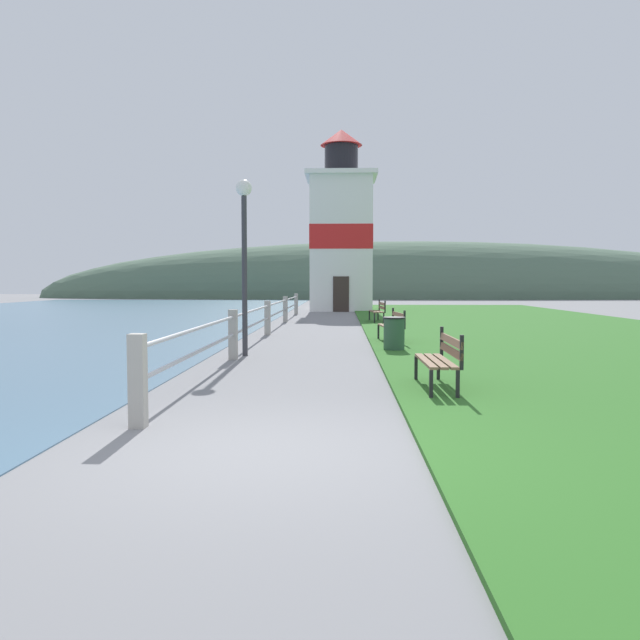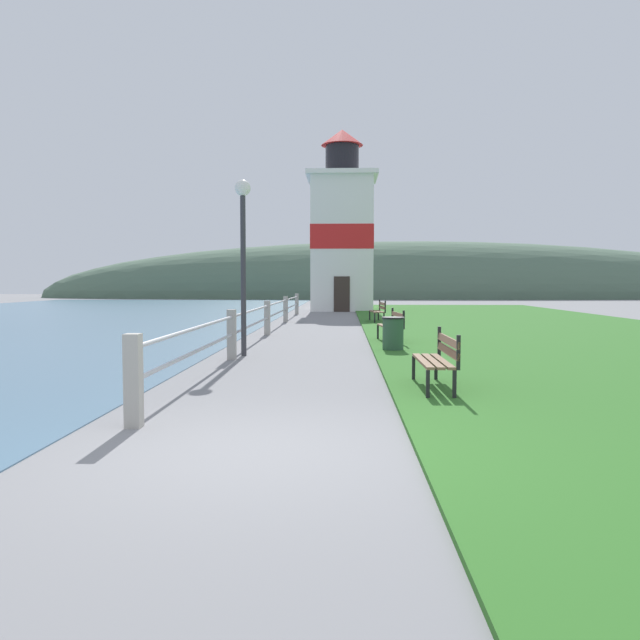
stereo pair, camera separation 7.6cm
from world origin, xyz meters
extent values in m
plane|color=slate|center=(0.00, 0.00, 0.00)|extent=(160.00, 160.00, 0.00)
cube|color=#2D6623|center=(7.61, 15.45, 0.03)|extent=(12.00, 46.36, 0.06)
cube|color=#A8A399|center=(-1.51, 1.00, 0.54)|extent=(0.18, 0.18, 1.08)
cube|color=#A8A399|center=(-1.51, 7.32, 0.54)|extent=(0.18, 0.18, 1.08)
cube|color=#A8A399|center=(-1.51, 13.64, 0.54)|extent=(0.18, 0.18, 1.08)
cube|color=#A8A399|center=(-1.51, 19.95, 0.54)|extent=(0.18, 0.18, 1.08)
cube|color=#A8A399|center=(-1.51, 26.27, 0.54)|extent=(0.18, 0.18, 1.08)
cylinder|color=#B2B2B7|center=(-1.51, 13.64, 0.92)|extent=(0.06, 25.27, 0.06)
cylinder|color=#B2B2B7|center=(-1.51, 13.64, 0.54)|extent=(0.06, 25.27, 0.06)
cube|color=brown|center=(2.12, 3.50, 0.47)|extent=(0.13, 1.69, 0.04)
cube|color=brown|center=(2.26, 3.50, 0.47)|extent=(0.13, 1.69, 0.04)
cube|color=brown|center=(2.41, 3.50, 0.47)|extent=(0.13, 1.69, 0.04)
cube|color=brown|center=(2.50, 3.50, 0.79)|extent=(0.07, 1.69, 0.11)
cube|color=brown|center=(2.50, 3.50, 0.63)|extent=(0.07, 1.69, 0.11)
cube|color=black|center=(2.08, 2.67, 0.23)|extent=(0.05, 0.05, 0.45)
cube|color=black|center=(2.07, 4.32, 0.23)|extent=(0.05, 0.05, 0.45)
cube|color=black|center=(2.45, 2.68, 0.23)|extent=(0.05, 0.05, 0.45)
cube|color=black|center=(2.44, 4.32, 0.23)|extent=(0.05, 0.05, 0.45)
cube|color=black|center=(2.50, 2.68, 0.70)|extent=(0.05, 0.05, 0.49)
cube|color=black|center=(2.49, 4.32, 0.70)|extent=(0.05, 0.05, 0.49)
cube|color=brown|center=(2.01, 11.00, 0.47)|extent=(0.28, 1.72, 0.04)
cube|color=brown|center=(2.16, 11.01, 0.47)|extent=(0.28, 1.72, 0.04)
cube|color=brown|center=(2.31, 11.03, 0.47)|extent=(0.28, 1.72, 0.04)
cube|color=brown|center=(2.39, 11.04, 0.79)|extent=(0.22, 1.72, 0.11)
cube|color=brown|center=(2.39, 11.04, 0.63)|extent=(0.22, 1.72, 0.11)
cube|color=black|center=(2.06, 10.16, 0.23)|extent=(0.05, 0.05, 0.45)
cube|color=black|center=(1.90, 11.83, 0.23)|extent=(0.05, 0.05, 0.45)
cube|color=black|center=(2.42, 10.20, 0.23)|extent=(0.05, 0.05, 0.45)
cube|color=black|center=(2.26, 11.86, 0.23)|extent=(0.05, 0.05, 0.45)
cube|color=black|center=(2.47, 10.20, 0.70)|extent=(0.05, 0.05, 0.49)
cube|color=black|center=(2.31, 11.87, 0.70)|extent=(0.05, 0.05, 0.49)
cube|color=brown|center=(2.13, 19.58, 0.47)|extent=(0.24, 1.73, 0.04)
cube|color=brown|center=(2.28, 19.59, 0.47)|extent=(0.24, 1.73, 0.04)
cube|color=brown|center=(2.42, 19.60, 0.47)|extent=(0.24, 1.73, 0.04)
cube|color=brown|center=(2.51, 19.61, 0.79)|extent=(0.19, 1.72, 0.11)
cube|color=brown|center=(2.51, 19.61, 0.63)|extent=(0.19, 1.72, 0.11)
cube|color=black|center=(2.15, 18.74, 0.23)|extent=(0.05, 0.05, 0.45)
cube|color=black|center=(2.03, 20.41, 0.23)|extent=(0.05, 0.05, 0.45)
cube|color=black|center=(2.52, 18.77, 0.23)|extent=(0.05, 0.05, 0.45)
cube|color=black|center=(2.40, 20.44, 0.23)|extent=(0.05, 0.05, 0.45)
cube|color=black|center=(2.57, 18.78, 0.70)|extent=(0.05, 0.05, 0.49)
cube|color=black|center=(2.45, 20.44, 0.70)|extent=(0.05, 0.05, 0.49)
cube|color=white|center=(0.83, 30.93, 3.86)|extent=(3.55, 3.55, 7.73)
cube|color=red|center=(0.83, 30.93, 4.25)|extent=(3.59, 3.59, 1.39)
cube|color=white|center=(0.83, 30.93, 7.85)|extent=(4.09, 4.09, 0.25)
cylinder|color=black|center=(0.83, 30.93, 8.81)|extent=(1.95, 1.95, 1.67)
cone|color=red|center=(0.83, 30.93, 10.11)|extent=(2.44, 2.44, 0.92)
cube|color=#332823|center=(0.83, 29.13, 1.00)|extent=(0.90, 0.06, 2.00)
cylinder|color=#2D5138|center=(2.10, 8.91, 0.40)|extent=(0.50, 0.50, 0.80)
cylinder|color=black|center=(2.10, 8.91, 0.82)|extent=(0.54, 0.54, 0.04)
cylinder|color=#333338|center=(-1.36, 8.02, 1.80)|extent=(0.12, 0.12, 3.60)
sphere|color=white|center=(-1.36, 8.02, 3.78)|extent=(0.36, 0.36, 0.36)
ellipsoid|color=#4C6651|center=(8.00, 60.91, 0.00)|extent=(80.00, 16.00, 12.00)
camera|label=1|loc=(0.82, -6.01, 1.67)|focal=35.00mm
camera|label=2|loc=(0.90, -6.00, 1.67)|focal=35.00mm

